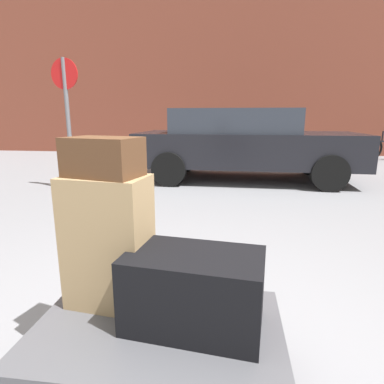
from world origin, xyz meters
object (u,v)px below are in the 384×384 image
at_px(duffel_bag_brown_topmost_pile, 103,157).
at_px(duffel_bag_black_front_left, 194,290).
at_px(suitcase_tan_rear_left, 108,242).
at_px(bollard_kerb_near, 316,151).
at_px(parked_car, 244,143).
at_px(no_parking_sign, 67,110).
at_px(luggage_cart, 158,340).
at_px(bollard_kerb_mid, 371,152).

bearing_deg(duffel_bag_brown_topmost_pile, duffel_bag_black_front_left, -3.09).
bearing_deg(suitcase_tan_rear_left, bollard_kerb_near, 77.09).
xyz_separation_m(duffel_bag_brown_topmost_pile, parked_car, (0.78, 5.23, -0.33)).
distance_m(duffel_bag_brown_topmost_pile, no_parking_sign, 4.44).
relative_size(suitcase_tan_rear_left, bollard_kerb_near, 0.90).
bearing_deg(suitcase_tan_rear_left, luggage_cart, -23.49).
distance_m(suitcase_tan_rear_left, duffel_bag_black_front_left, 0.49).
xyz_separation_m(duffel_bag_black_front_left, duffel_bag_brown_topmost_pile, (-0.44, 0.13, 0.58)).
relative_size(duffel_bag_brown_topmost_pile, parked_car, 0.08).
height_order(duffel_bag_black_front_left, parked_car, parked_car).
height_order(bollard_kerb_mid, no_parking_sign, no_parking_sign).
distance_m(bollard_kerb_mid, no_parking_sign, 7.43).
distance_m(duffel_bag_black_front_left, no_parking_sign, 4.85).
distance_m(luggage_cart, parked_car, 5.44).
xyz_separation_m(suitcase_tan_rear_left, parked_car, (0.78, 5.23, 0.09)).
bearing_deg(duffel_bag_brown_topmost_pile, bollard_kerb_near, 83.40).
height_order(duffel_bag_brown_topmost_pile, bollard_kerb_near, duffel_bag_brown_topmost_pile).
height_order(parked_car, bollard_kerb_near, parked_car).
height_order(suitcase_tan_rear_left, parked_car, parked_car).
relative_size(suitcase_tan_rear_left, duffel_bag_brown_topmost_pile, 1.94).
height_order(luggage_cart, suitcase_tan_rear_left, suitcase_tan_rear_left).
xyz_separation_m(duffel_bag_black_front_left, bollard_kerb_mid, (3.70, 7.71, -0.15)).
relative_size(suitcase_tan_rear_left, parked_car, 0.15).
bearing_deg(suitcase_tan_rear_left, duffel_bag_brown_topmost_pile, 97.03).
relative_size(duffel_bag_brown_topmost_pile, no_parking_sign, 0.15).
bearing_deg(luggage_cart, duffel_bag_black_front_left, 12.14).
xyz_separation_m(duffel_bag_brown_topmost_pile, bollard_kerb_near, (2.75, 7.58, -0.72)).
height_order(parked_car, no_parking_sign, no_parking_sign).
bearing_deg(suitcase_tan_rear_left, no_parking_sign, 126.82).
bearing_deg(parked_car, bollard_kerb_near, 50.06).
bearing_deg(duffel_bag_brown_topmost_pile, no_parking_sign, 133.14).
bearing_deg(luggage_cart, no_parking_sign, 121.76).
bearing_deg(bollard_kerb_mid, suitcase_tan_rear_left, -118.69).
height_order(luggage_cart, no_parking_sign, no_parking_sign).
bearing_deg(duffel_bag_brown_topmost_pile, bollard_kerb_mid, 74.65).
relative_size(luggage_cart, no_parking_sign, 0.51).
distance_m(luggage_cart, no_parking_sign, 4.84).
xyz_separation_m(duffel_bag_black_front_left, no_parking_sign, (-2.64, 3.97, 0.86)).
bearing_deg(suitcase_tan_rear_left, duffel_bag_black_front_left, -9.41).
distance_m(bollard_kerb_near, no_parking_sign, 6.28).
xyz_separation_m(luggage_cart, suitcase_tan_rear_left, (-0.28, 0.17, 0.40)).
xyz_separation_m(luggage_cart, bollard_kerb_mid, (3.87, 7.74, 0.10)).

